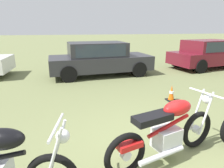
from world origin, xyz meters
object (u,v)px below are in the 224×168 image
at_px(car_charcoal, 99,57).
at_px(traffic_cone, 171,94).
at_px(car_burgundy, 208,53).
at_px(motorcycle_red, 167,132).

distance_m(car_charcoal, traffic_cone, 3.96).
xyz_separation_m(car_burgundy, traffic_cone, (-4.28, -3.87, -0.59)).
bearing_deg(traffic_cone, car_burgundy, 42.11).
bearing_deg(traffic_cone, car_charcoal, 111.73).
bearing_deg(motorcycle_red, car_charcoal, 75.22).
xyz_separation_m(motorcycle_red, traffic_cone, (1.44, 2.33, -0.28)).
distance_m(motorcycle_red, traffic_cone, 2.76).
relative_size(motorcycle_red, car_burgundy, 0.48).
bearing_deg(car_charcoal, motorcycle_red, -93.28).
height_order(car_charcoal, traffic_cone, car_charcoal).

